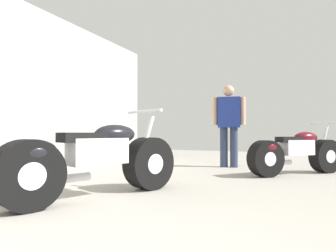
# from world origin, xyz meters

# --- Properties ---
(ground_plane) EXTENTS (15.11, 15.11, 0.00)m
(ground_plane) POSITION_xyz_m (0.00, 3.15, 0.00)
(ground_plane) COLOR #9E998E
(garage_partition_left) EXTENTS (0.08, 6.93, 2.82)m
(garage_partition_left) POSITION_xyz_m (-3.09, 3.15, 1.41)
(garage_partition_left) COLOR #B7B5AD
(garage_partition_left) RESTS_ON ground_plane
(motorcycle_maroon_cruiser) EXTENTS (0.99, 2.01, 0.96)m
(motorcycle_maroon_cruiser) POSITION_xyz_m (-0.93, 2.12, 0.39)
(motorcycle_maroon_cruiser) COLOR black
(motorcycle_maroon_cruiser) RESTS_ON ground_plane
(motorcycle_black_naked) EXTENTS (1.43, 1.50, 0.87)m
(motorcycle_black_naked) POSITION_xyz_m (0.93, 4.91, 0.36)
(motorcycle_black_naked) COLOR black
(motorcycle_black_naked) RESTS_ON ground_plane
(mechanic_in_blue) EXTENTS (0.66, 0.33, 1.64)m
(mechanic_in_blue) POSITION_xyz_m (-0.31, 5.55, 0.93)
(mechanic_in_blue) COLOR #2D3851
(mechanic_in_blue) RESTS_ON ground_plane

